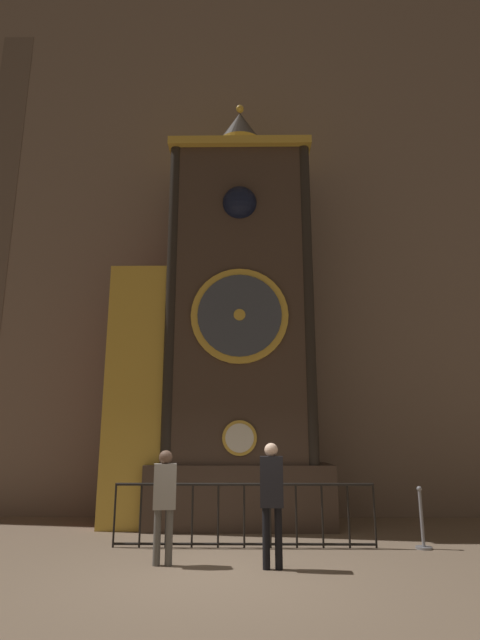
# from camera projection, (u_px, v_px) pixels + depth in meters

# --- Properties ---
(ground_plane) EXTENTS (28.00, 28.00, 0.00)m
(ground_plane) POSITION_uv_depth(u_px,v_px,m) (224.00, 573.00, 6.94)
(ground_plane) COLOR #75604C
(cathedral_back_wall) EXTENTS (24.00, 0.32, 15.33)m
(cathedral_back_wall) POSITION_uv_depth(u_px,v_px,m) (231.00, 224.00, 13.89)
(cathedral_back_wall) COLOR #7A6656
(cathedral_back_wall) RESTS_ON ground_plane
(clock_tower) EXTENTS (4.92, 1.84, 10.31)m
(clock_tower) POSITION_uv_depth(u_px,v_px,m) (224.00, 330.00, 11.60)
(clock_tower) COLOR #423328
(clock_tower) RESTS_ON ground_plane
(railing_fence) EXTENTS (4.58, 0.05, 1.07)m
(railing_fence) POSITION_uv_depth(u_px,v_px,m) (244.00, 512.00, 8.71)
(railing_fence) COLOR black
(railing_fence) RESTS_ON ground_plane
(visitor_near) EXTENTS (0.37, 0.28, 1.65)m
(visitor_near) POSITION_uv_depth(u_px,v_px,m) (164.00, 495.00, 7.59)
(visitor_near) COLOR #58554F
(visitor_near) RESTS_ON ground_plane
(visitor_far) EXTENTS (0.35, 0.23, 1.76)m
(visitor_far) POSITION_uv_depth(u_px,v_px,m) (272.00, 492.00, 7.39)
(visitor_far) COLOR black
(visitor_far) RESTS_ON ground_plane
(stanchion_post) EXTENTS (0.28, 0.28, 1.02)m
(stanchion_post) POSITION_uv_depth(u_px,v_px,m) (422.00, 528.00, 8.57)
(stanchion_post) COLOR gray
(stanchion_post) RESTS_ON ground_plane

